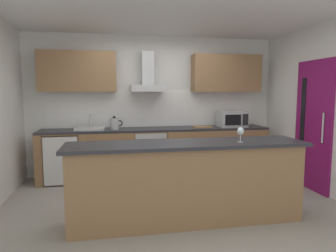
{
  "coord_description": "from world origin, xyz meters",
  "views": [
    {
      "loc": [
        -0.81,
        -3.96,
        1.55
      ],
      "look_at": [
        0.02,
        0.41,
        1.05
      ],
      "focal_mm": 32.08,
      "sensor_mm": 36.0,
      "label": 1
    }
  ],
  "objects_px": {
    "sink": "(90,128)",
    "microwave": "(232,119)",
    "refrigerator": "(63,158)",
    "chopping_board": "(202,127)",
    "wine_glass": "(241,132)",
    "range_hood": "(148,79)",
    "oven": "(149,152)",
    "kettle": "(114,124)"
  },
  "relations": [
    {
      "from": "sink",
      "to": "microwave",
      "type": "bearing_deg",
      "value": -0.85
    },
    {
      "from": "refrigerator",
      "to": "chopping_board",
      "type": "xyz_separation_m",
      "value": [
        2.49,
        -0.02,
        0.49
      ]
    },
    {
      "from": "refrigerator",
      "to": "microwave",
      "type": "distance_m",
      "value": 3.14
    },
    {
      "from": "wine_glass",
      "to": "chopping_board",
      "type": "relative_size",
      "value": 0.52
    },
    {
      "from": "refrigerator",
      "to": "range_hood",
      "type": "relative_size",
      "value": 1.18
    },
    {
      "from": "oven",
      "to": "refrigerator",
      "type": "distance_m",
      "value": 1.49
    },
    {
      "from": "microwave",
      "to": "wine_glass",
      "type": "distance_m",
      "value": 2.18
    },
    {
      "from": "wine_glass",
      "to": "kettle",
      "type": "bearing_deg",
      "value": 125.25
    },
    {
      "from": "range_hood",
      "to": "wine_glass",
      "type": "height_order",
      "value": "range_hood"
    },
    {
      "from": "chopping_board",
      "to": "refrigerator",
      "type": "bearing_deg",
      "value": 179.52
    },
    {
      "from": "kettle",
      "to": "range_hood",
      "type": "xyz_separation_m",
      "value": [
        0.61,
        0.16,
        0.78
      ]
    },
    {
      "from": "refrigerator",
      "to": "kettle",
      "type": "relative_size",
      "value": 2.94
    },
    {
      "from": "kettle",
      "to": "wine_glass",
      "type": "distance_m",
      "value": 2.5
    },
    {
      "from": "refrigerator",
      "to": "sink",
      "type": "relative_size",
      "value": 1.7
    },
    {
      "from": "kettle",
      "to": "chopping_board",
      "type": "distance_m",
      "value": 1.61
    },
    {
      "from": "kettle",
      "to": "range_hood",
      "type": "distance_m",
      "value": 1.01
    },
    {
      "from": "kettle",
      "to": "wine_glass",
      "type": "height_order",
      "value": "wine_glass"
    },
    {
      "from": "oven",
      "to": "wine_glass",
      "type": "distance_m",
      "value": 2.32
    },
    {
      "from": "kettle",
      "to": "wine_glass",
      "type": "bearing_deg",
      "value": -54.75
    },
    {
      "from": "microwave",
      "to": "chopping_board",
      "type": "relative_size",
      "value": 1.47
    },
    {
      "from": "microwave",
      "to": "chopping_board",
      "type": "xyz_separation_m",
      "value": [
        -0.58,
        0.0,
        -0.14
      ]
    },
    {
      "from": "microwave",
      "to": "wine_glass",
      "type": "xyz_separation_m",
      "value": [
        -0.75,
        -2.04,
        0.04
      ]
    },
    {
      "from": "microwave",
      "to": "sink",
      "type": "distance_m",
      "value": 2.62
    },
    {
      "from": "oven",
      "to": "microwave",
      "type": "bearing_deg",
      "value": -1.01
    },
    {
      "from": "sink",
      "to": "wine_glass",
      "type": "xyz_separation_m",
      "value": [
        1.86,
        -2.08,
        0.16
      ]
    },
    {
      "from": "kettle",
      "to": "chopping_board",
      "type": "relative_size",
      "value": 0.85
    },
    {
      "from": "microwave",
      "to": "sink",
      "type": "bearing_deg",
      "value": 179.15
    },
    {
      "from": "kettle",
      "to": "range_hood",
      "type": "relative_size",
      "value": 0.4
    },
    {
      "from": "refrigerator",
      "to": "microwave",
      "type": "bearing_deg",
      "value": -0.47
    },
    {
      "from": "oven",
      "to": "sink",
      "type": "height_order",
      "value": "sink"
    },
    {
      "from": "refrigerator",
      "to": "range_hood",
      "type": "height_order",
      "value": "range_hood"
    },
    {
      "from": "oven",
      "to": "sink",
      "type": "bearing_deg",
      "value": 179.39
    },
    {
      "from": "refrigerator",
      "to": "wine_glass",
      "type": "xyz_separation_m",
      "value": [
        2.32,
        -2.07,
        0.66
      ]
    },
    {
      "from": "refrigerator",
      "to": "wine_glass",
      "type": "bearing_deg",
      "value": -41.73
    },
    {
      "from": "wine_glass",
      "to": "chopping_board",
      "type": "bearing_deg",
      "value": 85.29
    },
    {
      "from": "oven",
      "to": "microwave",
      "type": "distance_m",
      "value": 1.69
    },
    {
      "from": "wine_glass",
      "to": "chopping_board",
      "type": "distance_m",
      "value": 2.06
    },
    {
      "from": "oven",
      "to": "chopping_board",
      "type": "bearing_deg",
      "value": -1.36
    },
    {
      "from": "sink",
      "to": "chopping_board",
      "type": "relative_size",
      "value": 1.47
    },
    {
      "from": "range_hood",
      "to": "refrigerator",
      "type": "bearing_deg",
      "value": -174.94
    },
    {
      "from": "chopping_board",
      "to": "microwave",
      "type": "bearing_deg",
      "value": -0.41
    },
    {
      "from": "microwave",
      "to": "wine_glass",
      "type": "bearing_deg",
      "value": -110.23
    }
  ]
}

